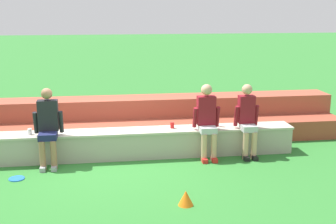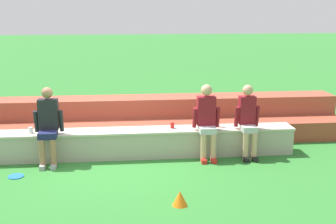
% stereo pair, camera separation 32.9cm
% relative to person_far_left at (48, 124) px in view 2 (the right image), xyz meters
% --- Properties ---
extents(ground_plane, '(80.00, 80.00, 0.00)m').
position_rel_person_far_left_xyz_m(ground_plane, '(1.16, -0.00, -0.79)').
color(ground_plane, '#2D752D').
extents(stone_seating_wall, '(7.36, 0.54, 0.56)m').
position_rel_person_far_left_xyz_m(stone_seating_wall, '(1.16, 0.25, -0.50)').
color(stone_seating_wall, '#A8A08E').
rests_on(stone_seating_wall, ground).
extents(brick_bleachers, '(10.53, 1.48, 0.88)m').
position_rel_person_far_left_xyz_m(brick_bleachers, '(1.16, 1.64, -0.42)').
color(brick_bleachers, '#9A432F').
rests_on(brick_bleachers, ground).
extents(person_far_left, '(0.55, 0.60, 1.47)m').
position_rel_person_far_left_xyz_m(person_far_left, '(0.00, 0.00, 0.00)').
color(person_far_left, '#996B4C').
rests_on(person_far_left, ground).
extents(person_left_of_center, '(0.53, 0.56, 1.47)m').
position_rel_person_far_left_xyz_m(person_left_of_center, '(3.03, -0.00, 0.01)').
color(person_left_of_center, tan).
rests_on(person_left_of_center, ground).
extents(person_center, '(0.49, 0.57, 1.44)m').
position_rel_person_far_left_xyz_m(person_center, '(3.85, 0.00, -0.02)').
color(person_center, tan).
rests_on(person_center, ground).
extents(water_bottle_near_right, '(0.06, 0.06, 0.28)m').
position_rel_person_far_left_xyz_m(water_bottle_near_right, '(3.32, 0.30, -0.10)').
color(water_bottle_near_right, red).
rests_on(water_bottle_near_right, stone_seating_wall).
extents(plastic_cup_left_end, '(0.08, 0.08, 0.11)m').
position_rel_person_far_left_xyz_m(plastic_cup_left_end, '(-0.38, 0.23, -0.18)').
color(plastic_cup_left_end, white).
rests_on(plastic_cup_left_end, stone_seating_wall).
extents(plastic_cup_middle, '(0.08, 0.08, 0.11)m').
position_rel_person_far_left_xyz_m(plastic_cup_middle, '(2.39, 0.28, -0.18)').
color(plastic_cup_middle, red).
rests_on(plastic_cup_middle, stone_seating_wall).
extents(frisbee, '(0.27, 0.27, 0.02)m').
position_rel_person_far_left_xyz_m(frisbee, '(-0.51, -0.64, -0.78)').
color(frisbee, blue).
rests_on(frisbee, ground).
extents(sports_cone, '(0.23, 0.23, 0.23)m').
position_rel_person_far_left_xyz_m(sports_cone, '(2.24, -2.08, -0.67)').
color(sports_cone, orange).
rests_on(sports_cone, ground).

